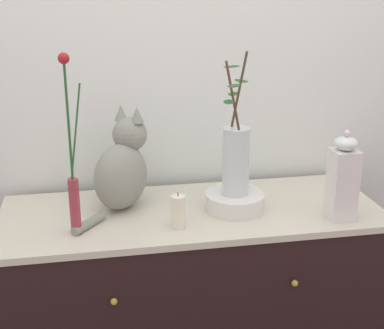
{
  "coord_description": "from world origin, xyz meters",
  "views": [
    {
      "loc": [
        -0.35,
        -1.86,
        1.67
      ],
      "look_at": [
        0.0,
        0.0,
        1.03
      ],
      "focal_mm": 51.24,
      "sensor_mm": 36.0,
      "label": 1
    }
  ],
  "objects_px": {
    "cat_sitting": "(122,168)",
    "candle_pillar": "(178,212)",
    "jar_lidded_porcelain": "(343,179)",
    "sideboard": "(192,306)",
    "bowl_porcelain": "(235,201)",
    "vase_slim_green": "(73,180)",
    "vase_glass_clear": "(236,158)"
  },
  "relations": [
    {
      "from": "cat_sitting",
      "to": "candle_pillar",
      "type": "distance_m",
      "value": 0.3
    },
    {
      "from": "jar_lidded_porcelain",
      "to": "candle_pillar",
      "type": "relative_size",
      "value": 2.56
    },
    {
      "from": "sideboard",
      "to": "bowl_porcelain",
      "type": "bearing_deg",
      "value": -9.44
    },
    {
      "from": "vase_slim_green",
      "to": "jar_lidded_porcelain",
      "type": "xyz_separation_m",
      "value": [
        0.94,
        -0.05,
        -0.05
      ]
    },
    {
      "from": "jar_lidded_porcelain",
      "to": "candle_pillar",
      "type": "bearing_deg",
      "value": 176.88
    },
    {
      "from": "vase_slim_green",
      "to": "vase_glass_clear",
      "type": "height_order",
      "value": "vase_slim_green"
    },
    {
      "from": "vase_glass_clear",
      "to": "cat_sitting",
      "type": "bearing_deg",
      "value": 165.57
    },
    {
      "from": "cat_sitting",
      "to": "vase_slim_green",
      "type": "bearing_deg",
      "value": -129.97
    },
    {
      "from": "sideboard",
      "to": "candle_pillar",
      "type": "height_order",
      "value": "candle_pillar"
    },
    {
      "from": "sideboard",
      "to": "vase_slim_green",
      "type": "xyz_separation_m",
      "value": [
        -0.42,
        -0.13,
        0.62
      ]
    },
    {
      "from": "vase_glass_clear",
      "to": "candle_pillar",
      "type": "height_order",
      "value": "vase_glass_clear"
    },
    {
      "from": "vase_slim_green",
      "to": "bowl_porcelain",
      "type": "distance_m",
      "value": 0.61
    },
    {
      "from": "sideboard",
      "to": "bowl_porcelain",
      "type": "relative_size",
      "value": 6.39
    },
    {
      "from": "sideboard",
      "to": "vase_glass_clear",
      "type": "xyz_separation_m",
      "value": [
        0.16,
        -0.03,
        0.63
      ]
    },
    {
      "from": "cat_sitting",
      "to": "jar_lidded_porcelain",
      "type": "bearing_deg",
      "value": -18.28
    },
    {
      "from": "cat_sitting",
      "to": "bowl_porcelain",
      "type": "relative_size",
      "value": 1.7
    },
    {
      "from": "sideboard",
      "to": "vase_glass_clear",
      "type": "relative_size",
      "value": 2.73
    },
    {
      "from": "cat_sitting",
      "to": "sideboard",
      "type": "bearing_deg",
      "value": -17.53
    },
    {
      "from": "jar_lidded_porcelain",
      "to": "candle_pillar",
      "type": "distance_m",
      "value": 0.6
    },
    {
      "from": "cat_sitting",
      "to": "vase_glass_clear",
      "type": "xyz_separation_m",
      "value": [
        0.41,
        -0.11,
        0.05
      ]
    },
    {
      "from": "candle_pillar",
      "to": "sideboard",
      "type": "bearing_deg",
      "value": 61.82
    },
    {
      "from": "candle_pillar",
      "to": "bowl_porcelain",
      "type": "bearing_deg",
      "value": 26.09
    },
    {
      "from": "cat_sitting",
      "to": "vase_glass_clear",
      "type": "height_order",
      "value": "vase_glass_clear"
    },
    {
      "from": "bowl_porcelain",
      "to": "candle_pillar",
      "type": "distance_m",
      "value": 0.26
    },
    {
      "from": "sideboard",
      "to": "jar_lidded_porcelain",
      "type": "relative_size",
      "value": 4.3
    },
    {
      "from": "sideboard",
      "to": "vase_slim_green",
      "type": "bearing_deg",
      "value": -163.22
    },
    {
      "from": "sideboard",
      "to": "candle_pillar",
      "type": "distance_m",
      "value": 0.51
    },
    {
      "from": "candle_pillar",
      "to": "vase_slim_green",
      "type": "bearing_deg",
      "value": 177.87
    },
    {
      "from": "vase_slim_green",
      "to": "bowl_porcelain",
      "type": "relative_size",
      "value": 2.74
    },
    {
      "from": "cat_sitting",
      "to": "vase_slim_green",
      "type": "height_order",
      "value": "vase_slim_green"
    },
    {
      "from": "vase_slim_green",
      "to": "candle_pillar",
      "type": "distance_m",
      "value": 0.37
    },
    {
      "from": "sideboard",
      "to": "vase_glass_clear",
      "type": "bearing_deg",
      "value": -9.35
    }
  ]
}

